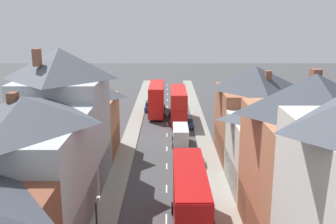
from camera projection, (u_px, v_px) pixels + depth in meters
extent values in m
cube|color=gray|center=(127.00, 143.00, 52.15)|extent=(2.20, 104.00, 0.14)
cube|color=gray|center=(204.00, 143.00, 52.19)|extent=(2.20, 104.00, 0.14)
cube|color=silver|center=(165.00, 219.00, 32.76)|extent=(0.14, 1.80, 0.01)
cube|color=silver|center=(165.00, 189.00, 38.58)|extent=(0.14, 1.80, 0.01)
cube|color=silver|center=(165.00, 166.00, 44.41)|extent=(0.14, 1.80, 0.01)
cube|color=silver|center=(165.00, 149.00, 50.24)|extent=(0.14, 1.80, 0.01)
cube|color=silver|center=(166.00, 135.00, 56.07)|extent=(0.14, 1.80, 0.01)
cube|color=silver|center=(166.00, 124.00, 61.90)|extent=(0.14, 1.80, 0.01)
cube|color=silver|center=(166.00, 114.00, 67.73)|extent=(0.14, 1.80, 0.01)
cube|color=silver|center=(166.00, 107.00, 73.55)|extent=(0.14, 1.80, 0.01)
cube|color=silver|center=(166.00, 100.00, 79.38)|extent=(0.14, 1.80, 0.01)
cube|color=silver|center=(166.00, 94.00, 85.21)|extent=(0.14, 1.80, 0.01)
cube|color=silver|center=(166.00, 89.00, 91.04)|extent=(0.14, 1.80, 0.01)
cube|color=silver|center=(166.00, 85.00, 96.87)|extent=(0.14, 1.80, 0.01)
cube|color=#ADB2B7|center=(28.00, 181.00, 29.34)|extent=(8.00, 11.84, 9.03)
cube|color=navy|center=(83.00, 216.00, 30.05)|extent=(0.12, 10.89, 3.20)
pyramid|color=#474C56|center=(22.00, 110.00, 28.04)|extent=(8.00, 11.84, 1.94)
cube|color=brown|center=(11.00, 101.00, 27.81)|extent=(0.60, 0.90, 1.27)
cube|color=#ADB2B7|center=(63.00, 132.00, 39.01)|extent=(8.00, 8.45, 10.65)
cube|color=navy|center=(104.00, 167.00, 39.91)|extent=(0.12, 7.77, 3.20)
pyramid|color=#565B66|center=(58.00, 63.00, 37.39)|extent=(8.00, 8.45, 2.94)
cube|color=brown|center=(35.00, 58.00, 35.21)|extent=(0.60, 0.90, 1.55)
cube|color=#B2704C|center=(81.00, 126.00, 47.45)|extent=(8.00, 8.07, 7.13)
cube|color=navy|center=(114.00, 142.00, 47.93)|extent=(0.12, 7.42, 3.20)
pyramid|color=#565B66|center=(79.00, 86.00, 46.29)|extent=(8.00, 8.07, 2.65)
cube|color=brown|center=(73.00, 78.00, 48.45)|extent=(0.60, 0.90, 1.26)
cube|color=brown|center=(90.00, 83.00, 44.92)|extent=(0.60, 0.90, 1.26)
cube|color=#B2704C|center=(306.00, 180.00, 28.38)|extent=(8.00, 10.65, 9.96)
cube|color=navy|center=(249.00, 222.00, 29.16)|extent=(0.12, 9.79, 3.20)
pyramid|color=#383D47|center=(313.00, 94.00, 26.86)|extent=(8.00, 10.65, 2.79)
cube|color=brown|center=(313.00, 79.00, 28.38)|extent=(0.60, 0.90, 1.45)
cube|color=brown|center=(313.00, 80.00, 27.50)|extent=(0.60, 0.90, 1.58)
cube|color=beige|center=(271.00, 155.00, 37.79)|extent=(8.00, 8.03, 7.05)
cube|color=maroon|center=(229.00, 173.00, 38.24)|extent=(0.12, 7.39, 3.20)
pyramid|color=#474C56|center=(274.00, 109.00, 36.71)|extent=(8.00, 8.03, 2.06)
cube|color=#99664C|center=(270.00, 104.00, 36.31)|extent=(0.60, 0.90, 0.98)
cube|color=#99664C|center=(274.00, 107.00, 35.22)|extent=(0.60, 0.90, 1.01)
cube|color=#A36042|center=(252.00, 124.00, 46.35)|extent=(8.00, 9.90, 8.33)
cube|color=olive|center=(218.00, 144.00, 46.95)|extent=(0.12, 9.10, 3.20)
pyramid|color=#383D47|center=(254.00, 78.00, 45.05)|extent=(8.00, 9.90, 2.62)
cube|color=brown|center=(266.00, 75.00, 43.18)|extent=(0.60, 0.90, 1.06)
cube|color=#B70F0F|center=(188.00, 215.00, 30.16)|extent=(2.44, 10.80, 2.50)
cube|color=#B70F0F|center=(189.00, 186.00, 29.59)|extent=(2.44, 10.58, 2.30)
cube|color=#B70F0F|center=(189.00, 171.00, 29.30)|extent=(2.39, 10.37, 0.10)
cube|color=#28333D|center=(185.00, 184.00, 35.31)|extent=(2.20, 0.10, 1.20)
cube|color=#28333D|center=(185.00, 160.00, 34.76)|extent=(2.20, 0.10, 1.10)
cube|color=#28333D|center=(173.00, 212.00, 30.10)|extent=(0.06, 9.18, 0.90)
cube|color=#28333D|center=(173.00, 185.00, 29.56)|extent=(0.06, 9.18, 0.90)
cube|color=yellow|center=(185.00, 151.00, 34.57)|extent=(1.34, 0.08, 0.32)
cylinder|color=black|center=(172.00, 208.00, 33.68)|extent=(0.30, 1.00, 1.00)
cylinder|color=black|center=(200.00, 208.00, 33.69)|extent=(0.30, 1.00, 1.00)
cube|color=red|center=(177.00, 112.00, 62.74)|extent=(2.44, 10.80, 2.50)
cube|color=red|center=(177.00, 97.00, 62.17)|extent=(2.44, 10.58, 2.30)
cube|color=red|center=(177.00, 90.00, 61.88)|extent=(2.39, 10.37, 0.10)
cube|color=#28333D|center=(176.00, 103.00, 67.88)|extent=(2.20, 0.10, 1.20)
cube|color=#28333D|center=(176.00, 90.00, 67.34)|extent=(2.20, 0.10, 1.10)
cube|color=#28333D|center=(169.00, 110.00, 62.67)|extent=(0.06, 9.18, 0.90)
cube|color=#28333D|center=(169.00, 96.00, 62.14)|extent=(0.06, 9.18, 0.90)
cube|color=yellow|center=(176.00, 86.00, 67.15)|extent=(1.34, 0.08, 0.32)
cylinder|color=black|center=(169.00, 114.00, 66.26)|extent=(0.30, 1.00, 1.00)
cylinder|color=black|center=(184.00, 114.00, 66.26)|extent=(0.30, 1.00, 1.00)
cylinder|color=black|center=(169.00, 124.00, 60.12)|extent=(0.30, 1.00, 1.00)
cylinder|color=black|center=(185.00, 124.00, 60.13)|extent=(0.30, 1.00, 1.00)
cube|color=red|center=(155.00, 105.00, 67.38)|extent=(2.44, 10.80, 2.50)
cube|color=red|center=(155.00, 91.00, 66.81)|extent=(2.44, 10.58, 2.30)
cube|color=red|center=(155.00, 84.00, 66.52)|extent=(2.39, 10.37, 0.10)
cube|color=#28333D|center=(156.00, 98.00, 72.52)|extent=(2.20, 0.10, 1.20)
cube|color=#28333D|center=(156.00, 85.00, 71.98)|extent=(2.20, 0.10, 1.10)
cube|color=#28333D|center=(148.00, 104.00, 67.31)|extent=(0.06, 9.18, 0.90)
cube|color=#28333D|center=(148.00, 91.00, 66.78)|extent=(0.06, 9.18, 0.90)
cube|color=yellow|center=(156.00, 81.00, 71.79)|extent=(1.34, 0.08, 0.32)
cylinder|color=black|center=(149.00, 107.00, 70.90)|extent=(0.30, 1.00, 1.00)
cylinder|color=black|center=(163.00, 107.00, 70.91)|extent=(0.30, 1.00, 1.00)
cylinder|color=black|center=(147.00, 116.00, 64.76)|extent=(0.30, 1.00, 1.00)
cylinder|color=black|center=(162.00, 116.00, 64.77)|extent=(0.30, 1.00, 1.00)
cube|color=navy|center=(149.00, 107.00, 70.72)|extent=(1.70, 4.42, 0.73)
cube|color=#28333D|center=(148.00, 103.00, 70.34)|extent=(1.46, 2.21, 0.60)
cylinder|color=black|center=(144.00, 107.00, 72.13)|extent=(0.20, 0.62, 0.62)
cylinder|color=black|center=(153.00, 107.00, 72.14)|extent=(0.20, 0.62, 0.62)
cylinder|color=black|center=(143.00, 110.00, 69.47)|extent=(0.20, 0.62, 0.62)
cylinder|color=black|center=(153.00, 110.00, 69.48)|extent=(0.20, 0.62, 0.62)
cube|color=#B7BABF|center=(192.00, 158.00, 45.09)|extent=(1.70, 3.89, 0.74)
cube|color=#28333D|center=(192.00, 153.00, 44.74)|extent=(1.46, 1.94, 0.60)
cylinder|color=black|center=(184.00, 157.00, 46.34)|extent=(0.20, 0.62, 0.62)
cylinder|color=black|center=(199.00, 157.00, 46.35)|extent=(0.20, 0.62, 0.62)
cylinder|color=black|center=(185.00, 165.00, 44.00)|extent=(0.20, 0.62, 0.62)
cylinder|color=black|center=(200.00, 165.00, 44.01)|extent=(0.20, 0.62, 0.62)
cube|color=navy|center=(186.00, 122.00, 60.14)|extent=(1.70, 4.38, 0.72)
cube|color=#28333D|center=(186.00, 119.00, 59.77)|extent=(1.46, 2.19, 0.60)
cylinder|color=black|center=(180.00, 122.00, 61.54)|extent=(0.20, 0.62, 0.62)
cylinder|color=black|center=(191.00, 122.00, 61.55)|extent=(0.20, 0.62, 0.62)
cylinder|color=black|center=(181.00, 127.00, 58.91)|extent=(0.20, 0.62, 0.62)
cylinder|color=black|center=(192.00, 127.00, 58.91)|extent=(0.20, 0.62, 0.62)
cube|color=white|center=(179.00, 135.00, 51.63)|extent=(1.96, 5.20, 2.10)
cube|color=#28333D|center=(179.00, 127.00, 54.03)|extent=(1.76, 0.10, 0.90)
cylinder|color=black|center=(172.00, 138.00, 53.37)|extent=(0.24, 0.72, 0.72)
cylinder|color=black|center=(186.00, 138.00, 53.38)|extent=(0.24, 0.72, 0.72)
cylinder|color=black|center=(172.00, 146.00, 50.34)|extent=(0.24, 0.72, 0.72)
cylinder|color=black|center=(187.00, 146.00, 50.35)|extent=(0.24, 0.72, 0.72)
cylinder|color=black|center=(96.00, 201.00, 24.27)|extent=(0.08, 0.90, 0.08)
cube|color=beige|center=(97.00, 199.00, 24.73)|extent=(0.20, 0.32, 0.20)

